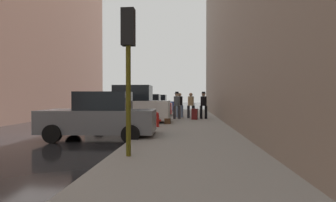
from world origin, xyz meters
TOP-DOWN VIEW (x-y plane):
  - ground_plane at (0.00, 0.00)m, footprint 120.00×120.00m
  - sidewalk at (6.00, 0.00)m, footprint 4.00×40.00m
  - parked_gray_coupe at (2.65, -0.25)m, footprint 4.27×2.19m
  - parked_white_van at (2.65, 4.95)m, footprint 4.61×2.08m
  - parked_red_hatchback at (2.65, 10.45)m, footprint 4.22×2.09m
  - parked_blue_sedan at (2.65, 16.37)m, footprint 4.22×2.09m
  - fire_hydrant at (4.45, 2.64)m, footprint 0.42×0.22m
  - traffic_light at (4.50, -3.61)m, footprint 0.32×0.32m
  - pedestrian_with_fedora at (6.98, 7.39)m, footprint 0.52×0.44m
  - pedestrian_in_tan_coat at (6.15, 7.80)m, footprint 0.52×0.45m
  - pedestrian_with_beanie at (5.23, 7.16)m, footprint 0.53×0.49m
  - pedestrian_in_jeans at (5.38, 8.41)m, footprint 0.51×0.43m
  - rolling_suitcase at (6.38, 6.83)m, footprint 0.43×0.60m
  - duffel_bag at (4.87, 4.10)m, footprint 0.32×0.44m

SIDE VIEW (x-z plane):
  - ground_plane at x=0.00m, z-range 0.00..0.00m
  - sidewalk at x=6.00m, z-range 0.00..0.15m
  - duffel_bag at x=4.87m, z-range 0.15..0.43m
  - rolling_suitcase at x=6.38m, z-range -0.03..1.01m
  - fire_hydrant at x=4.45m, z-range 0.15..0.85m
  - parked_gray_coupe at x=2.65m, z-range -0.05..1.74m
  - parked_red_hatchback at x=2.65m, z-range -0.05..1.74m
  - parked_blue_sedan at x=2.65m, z-range -0.05..1.74m
  - parked_white_van at x=2.65m, z-range -0.09..2.16m
  - pedestrian_in_tan_coat at x=6.15m, z-range 0.25..1.96m
  - pedestrian_in_jeans at x=5.38m, z-range 0.25..1.96m
  - pedestrian_with_fedora at x=6.98m, z-range 0.25..2.02m
  - pedestrian_with_beanie at x=5.23m, z-range 0.25..2.02m
  - traffic_light at x=4.50m, z-range 0.96..4.56m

